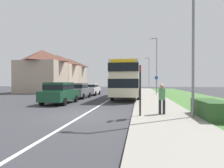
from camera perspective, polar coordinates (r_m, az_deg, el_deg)
The scene contains 16 objects.
ground_plane at distance 10.26m, azimuth -8.72°, elevation -9.34°, with size 120.00×120.00×0.00m, color #38383D.
lane_marking_centre at distance 17.99m, azimuth -1.22°, elevation -5.02°, with size 0.14×60.00×0.01m, color silver.
pavement_near_side at distance 15.80m, azimuth 12.81°, elevation -5.62°, with size 3.20×68.00×0.12m, color gray.
grass_verge_seaward at distance 16.70m, azimuth 27.75°, elevation -5.41°, with size 6.00×68.00×0.08m, color #477538.
roadside_hedge at distance 10.09m, azimuth 27.77°, elevation -6.99°, with size 1.10×2.77×0.90m, color #2D5128.
double_decker_bus at distance 20.86m, azimuth 4.67°, elevation 1.64°, with size 2.80×11.13×3.70m.
parked_car_dark_green at distance 15.87m, azimuth -15.56°, elevation -2.37°, with size 2.00×4.16×1.74m.
parked_car_grey at distance 20.62m, azimuth -10.08°, elevation -1.79°, with size 1.92×3.96×1.66m.
parked_car_white at distance 25.38m, azimuth -6.37°, elevation -1.42°, with size 1.93×4.00×1.57m.
pedestrian_at_stop at distance 10.00m, azimuth 14.92°, elevation -3.98°, with size 0.34×0.34×1.67m.
bus_stop_sign at distance 9.29m, azimuth 8.54°, elevation -0.83°, with size 0.09×0.52×2.60m.
cycle_route_sign at distance 24.37m, azimuth 13.29°, elevation -0.21°, with size 0.44×0.08×2.52m.
street_lamp_near at distance 9.94m, azimuth 22.84°, elevation 15.45°, with size 1.14×0.20×7.55m.
street_lamp_mid at distance 28.89m, azimuth 13.21°, elevation 6.45°, with size 1.14×0.20×8.31m.
street_lamp_far at distance 48.05m, azimuth 11.05°, elevation 3.84°, with size 1.14×0.20×7.84m.
house_terrace_far_side at distance 38.21m, azimuth -16.24°, elevation 3.21°, with size 6.80×17.52×7.03m.
Camera 1 is at (2.96, -9.66, 1.78)m, focal length 30.13 mm.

